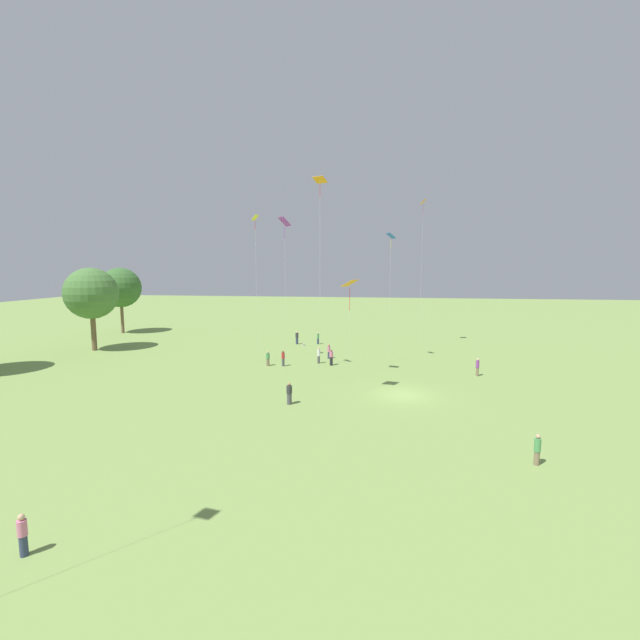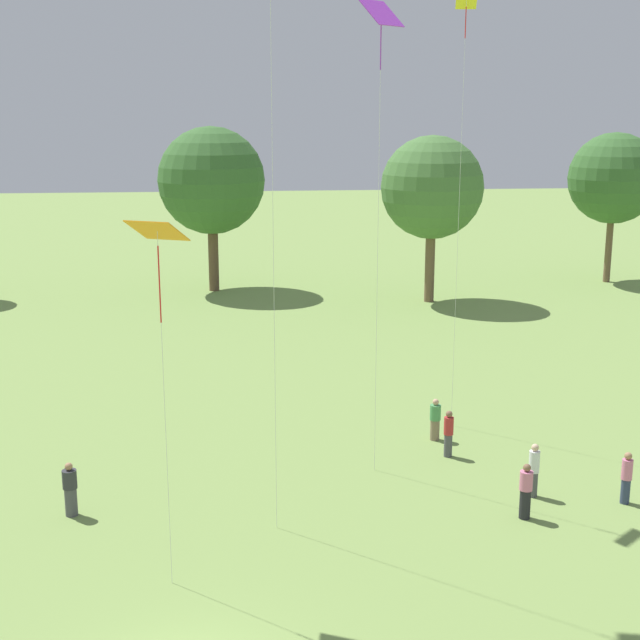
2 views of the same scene
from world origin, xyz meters
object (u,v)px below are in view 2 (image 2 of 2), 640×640
at_px(person_1, 526,491).
at_px(person_8, 534,470).
at_px(person_7, 435,420).
at_px(person_6, 70,490).
at_px(kite_1, 465,34).
at_px(person_2, 626,478).
at_px(person_10, 448,434).
at_px(kite_2, 381,29).
at_px(kite_6, 158,241).

bearing_deg(person_1, person_8, -24.13).
distance_m(person_1, person_7, 6.90).
distance_m(person_1, person_6, 13.89).
height_order(person_8, kite_1, kite_1).
bearing_deg(person_2, person_6, 62.79).
bearing_deg(person_7, person_2, 78.45).
distance_m(person_10, kite_2, 14.05).
bearing_deg(person_7, kite_6, -3.57).
xyz_separation_m(person_1, person_7, (-1.23, 6.79, -0.08)).
bearing_deg(person_7, person_6, -27.10).
distance_m(person_10, kite_1, 14.29).
xyz_separation_m(person_8, kite_1, (-1.00, 6.75, 13.87)).
height_order(person_6, kite_2, kite_2).
xyz_separation_m(person_6, kite_1, (13.57, 6.65, 13.94)).
relative_size(person_7, kite_2, 0.10).
bearing_deg(person_7, kite_2, -5.45).
bearing_deg(person_10, person_8, 62.99).
height_order(person_8, kite_2, kite_2).
bearing_deg(person_6, person_1, -27.51).
xyz_separation_m(person_6, person_10, (12.67, 3.51, 0.03)).
relative_size(person_1, kite_2, 0.11).
height_order(person_2, kite_6, kite_6).
distance_m(person_8, kite_6, 14.56).
bearing_deg(person_1, person_2, -75.44).
height_order(person_1, person_7, person_1).
height_order(person_10, kite_2, kite_2).
relative_size(person_2, person_7, 1.06).
height_order(person_1, person_2, person_1).
xyz_separation_m(person_7, person_10, (0.10, -1.68, 0.08)).
distance_m(person_10, kite_6, 14.75).
bearing_deg(kite_6, person_2, -95.87).
bearing_deg(person_10, person_6, -39.34).
relative_size(kite_1, kite_6, 1.68).
height_order(person_6, kite_1, kite_1).
distance_m(person_1, person_2, 3.58).
relative_size(person_2, kite_1, 0.11).
bearing_deg(kite_6, person_1, -95.05).
relative_size(person_2, person_6, 0.99).
bearing_deg(kite_2, person_6, -159.68).
distance_m(person_7, person_8, 5.66).
height_order(person_2, person_10, person_10).
xyz_separation_m(person_7, person_8, (2.00, -5.29, 0.12)).
height_order(person_7, kite_6, kite_6).
bearing_deg(kite_1, person_7, 110.63).
bearing_deg(person_2, person_1, 77.25).
xyz_separation_m(person_10, kite_6, (-9.35, -7.90, 8.22)).
bearing_deg(person_1, kite_2, 46.75).
height_order(person_10, kite_6, kite_6).
height_order(person_1, kite_6, kite_6).
relative_size(person_10, kite_6, 0.18).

